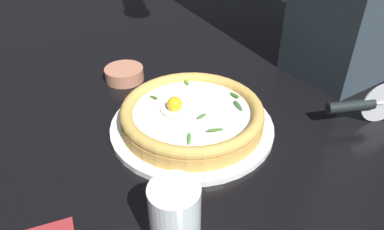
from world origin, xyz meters
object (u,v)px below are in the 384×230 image
(drinking_glass, at_px, (175,223))
(side_bowl, at_px, (124,74))
(pizza_cutter, at_px, (362,105))
(pizza, at_px, (192,114))

(drinking_glass, bearing_deg, side_bowl, -36.08)
(pizza_cutter, relative_size, drinking_glass, 1.13)
(side_bowl, height_order, pizza_cutter, pizza_cutter)
(pizza_cutter, bearing_deg, side_bowl, 17.20)
(pizza, height_order, drinking_glass, drinking_glass)
(side_bowl, bearing_deg, pizza_cutter, -162.80)
(pizza, bearing_deg, side_bowl, -13.26)
(side_bowl, height_order, drinking_glass, drinking_glass)
(pizza, xyz_separation_m, side_bowl, (0.25, -0.06, -0.02))
(pizza, xyz_separation_m, pizza_cutter, (-0.25, -0.21, 0.01))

